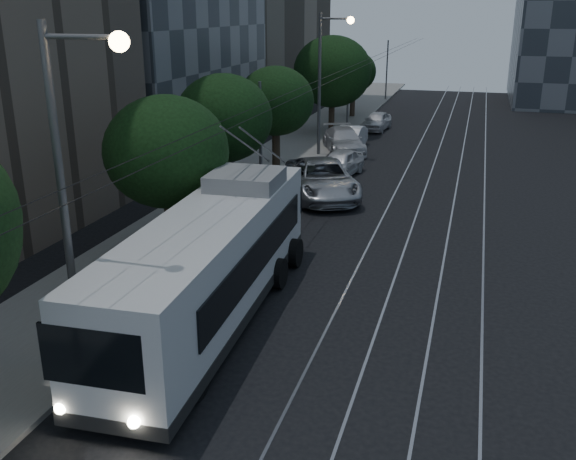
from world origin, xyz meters
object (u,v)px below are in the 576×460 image
(pickup_silver, at_px, (322,179))
(streetlamp_far, at_px, (326,71))
(trolleybus, at_px, (213,262))
(streetlamp_near, at_px, (74,176))
(car_white_c, at_px, (350,138))
(car_white_a, at_px, (340,163))
(car_white_b, at_px, (344,141))
(car_white_d, at_px, (377,121))

(pickup_silver, relative_size, streetlamp_far, 0.75)
(trolleybus, xyz_separation_m, streetlamp_near, (-1.56, -4.13, 3.58))
(car_white_c, distance_m, streetlamp_near, 30.18)
(car_white_a, xyz_separation_m, streetlamp_far, (-2.00, 4.75, 4.62))
(trolleybus, bearing_deg, car_white_b, 89.85)
(trolleybus, relative_size, car_white_a, 3.00)
(pickup_silver, bearing_deg, streetlamp_near, -119.50)
(car_white_b, bearing_deg, trolleybus, -110.27)
(car_white_a, distance_m, car_white_c, 7.50)
(pickup_silver, bearing_deg, streetlamp_far, 78.03)
(car_white_d, bearing_deg, car_white_c, -89.36)
(car_white_b, distance_m, streetlamp_near, 29.10)
(car_white_b, xyz_separation_m, car_white_d, (0.80, 8.76, -0.08))
(trolleybus, height_order, pickup_silver, trolleybus)
(car_white_d, distance_m, streetlamp_near, 37.80)
(pickup_silver, xyz_separation_m, streetlamp_near, (-1.59, -18.06, 4.46))
(car_white_b, distance_m, car_white_c, 1.10)
(car_white_b, bearing_deg, car_white_d, 62.03)
(car_white_c, bearing_deg, car_white_a, -81.22)
(pickup_silver, relative_size, car_white_d, 1.59)
(car_white_a, xyz_separation_m, car_white_c, (-0.90, 7.44, 0.01))
(car_white_b, xyz_separation_m, streetlamp_near, (-0.50, -28.73, 4.59))
(pickup_silver, distance_m, car_white_d, 19.43)
(trolleybus, bearing_deg, car_white_d, 87.82)
(trolleybus, relative_size, car_white_b, 2.42)
(car_white_b, height_order, streetlamp_near, streetlamp_near)
(pickup_silver, distance_m, car_white_c, 11.79)
(car_white_b, height_order, streetlamp_far, streetlamp_far)
(streetlamp_near, bearing_deg, car_white_b, 89.00)
(car_white_b, distance_m, car_white_d, 8.80)
(pickup_silver, distance_m, streetlamp_far, 10.29)
(streetlamp_near, bearing_deg, trolleybus, 69.30)
(pickup_silver, bearing_deg, car_white_a, 65.63)
(car_white_c, distance_m, car_white_d, 7.70)
(car_white_d, height_order, streetlamp_far, streetlamp_far)
(trolleybus, distance_m, streetlamp_near, 5.69)
(pickup_silver, xyz_separation_m, car_white_b, (-1.08, 10.66, -0.13))
(streetlamp_far, bearing_deg, car_white_d, 80.54)
(car_white_a, relative_size, car_white_b, 0.81)
(car_white_a, distance_m, car_white_b, 6.45)
(streetlamp_near, distance_m, streetlamp_far, 27.12)
(car_white_c, height_order, streetlamp_near, streetlamp_near)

